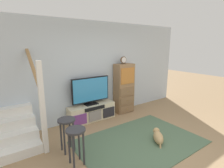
{
  "coord_description": "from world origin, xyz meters",
  "views": [
    {
      "loc": [
        -2.43,
        -1.83,
        2.06
      ],
      "look_at": [
        0.07,
        1.75,
        1.08
      ],
      "focal_mm": 27.78,
      "sensor_mm": 36.0,
      "label": 1
    }
  ],
  "objects_px": {
    "desk_clock": "(123,60)",
    "dog": "(158,137)",
    "bar_stool_far": "(67,127)",
    "television": "(91,90)",
    "media_console": "(92,112)",
    "side_cabinet": "(124,88)",
    "bar_stool_near": "(76,138)"
  },
  "relations": [
    {
      "from": "media_console",
      "to": "side_cabinet",
      "type": "xyz_separation_m",
      "value": [
        1.14,
        0.01,
        0.52
      ]
    },
    {
      "from": "media_console",
      "to": "side_cabinet",
      "type": "distance_m",
      "value": 1.25
    },
    {
      "from": "media_console",
      "to": "bar_stool_far",
      "type": "height_order",
      "value": "bar_stool_far"
    },
    {
      "from": "side_cabinet",
      "to": "bar_stool_near",
      "type": "height_order",
      "value": "side_cabinet"
    },
    {
      "from": "television",
      "to": "bar_stool_near",
      "type": "relative_size",
      "value": 1.63
    },
    {
      "from": "media_console",
      "to": "television",
      "type": "distance_m",
      "value": 0.63
    },
    {
      "from": "media_console",
      "to": "dog",
      "type": "height_order",
      "value": "media_console"
    },
    {
      "from": "media_console",
      "to": "bar_stool_near",
      "type": "xyz_separation_m",
      "value": [
        -1.1,
        -1.47,
        0.27
      ]
    },
    {
      "from": "side_cabinet",
      "to": "media_console",
      "type": "bearing_deg",
      "value": -179.49
    },
    {
      "from": "dog",
      "to": "media_console",
      "type": "bearing_deg",
      "value": 109.84
    },
    {
      "from": "desk_clock",
      "to": "bar_stool_near",
      "type": "distance_m",
      "value": 2.86
    },
    {
      "from": "media_console",
      "to": "desk_clock",
      "type": "distance_m",
      "value": 1.77
    },
    {
      "from": "bar_stool_far",
      "to": "dog",
      "type": "height_order",
      "value": "bar_stool_far"
    },
    {
      "from": "side_cabinet",
      "to": "dog",
      "type": "xyz_separation_m",
      "value": [
        -0.49,
        -1.81,
        -0.64
      ]
    },
    {
      "from": "media_console",
      "to": "dog",
      "type": "bearing_deg",
      "value": -70.16
    },
    {
      "from": "side_cabinet",
      "to": "desk_clock",
      "type": "relative_size",
      "value": 6.92
    },
    {
      "from": "media_console",
      "to": "desk_clock",
      "type": "xyz_separation_m",
      "value": [
        1.09,
        -0.0,
        1.39
      ]
    },
    {
      "from": "side_cabinet",
      "to": "bar_stool_far",
      "type": "relative_size",
      "value": 2.24
    },
    {
      "from": "bar_stool_near",
      "to": "media_console",
      "type": "bearing_deg",
      "value": 53.15
    },
    {
      "from": "bar_stool_far",
      "to": "bar_stool_near",
      "type": "bearing_deg",
      "value": -91.74
    },
    {
      "from": "desk_clock",
      "to": "side_cabinet",
      "type": "bearing_deg",
      "value": 17.53
    },
    {
      "from": "desk_clock",
      "to": "bar_stool_near",
      "type": "xyz_separation_m",
      "value": [
        -2.19,
        -1.46,
        -1.12
      ]
    },
    {
      "from": "desk_clock",
      "to": "dog",
      "type": "xyz_separation_m",
      "value": [
        -0.44,
        -1.79,
        -1.5
      ]
    },
    {
      "from": "media_console",
      "to": "bar_stool_far",
      "type": "relative_size",
      "value": 1.97
    },
    {
      "from": "desk_clock",
      "to": "bar_stool_far",
      "type": "distance_m",
      "value": 2.64
    },
    {
      "from": "television",
      "to": "bar_stool_far",
      "type": "height_order",
      "value": "television"
    },
    {
      "from": "television",
      "to": "bar_stool_near",
      "type": "distance_m",
      "value": 1.89
    },
    {
      "from": "dog",
      "to": "desk_clock",
      "type": "bearing_deg",
      "value": 76.06
    },
    {
      "from": "bar_stool_near",
      "to": "dog",
      "type": "distance_m",
      "value": 1.82
    },
    {
      "from": "media_console",
      "to": "television",
      "type": "relative_size",
      "value": 1.22
    },
    {
      "from": "desk_clock",
      "to": "television",
      "type": "bearing_deg",
      "value": 178.5
    },
    {
      "from": "bar_stool_near",
      "to": "dog",
      "type": "relative_size",
      "value": 1.41
    }
  ]
}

